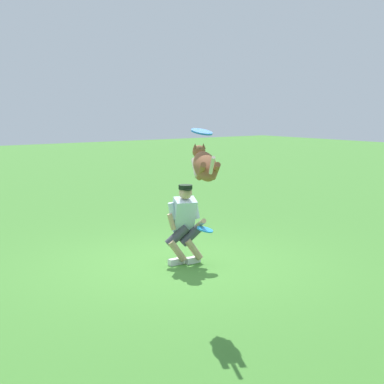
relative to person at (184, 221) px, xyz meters
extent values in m
plane|color=#478934|center=(0.11, 0.00, -0.70)|extent=(60.00, 60.00, 0.00)
cube|color=silver|center=(0.14, -0.04, -0.65)|extent=(0.26, 0.10, 0.10)
cylinder|color=tan|center=(0.15, 0.01, -0.46)|extent=(0.33, 0.20, 0.37)
cylinder|color=#41434E|center=(0.11, -0.04, -0.23)|extent=(0.43, 0.26, 0.37)
cube|color=silver|center=(-0.13, 0.04, -0.65)|extent=(0.26, 0.10, 0.10)
cylinder|color=tan|center=(-0.12, 0.09, -0.46)|extent=(0.33, 0.20, 0.37)
cylinder|color=#41434E|center=(-0.12, 0.03, -0.23)|extent=(0.43, 0.26, 0.37)
cube|color=silver|center=(-0.01, -0.04, 0.11)|extent=(0.44, 0.49, 0.58)
cylinder|color=silver|center=(0.19, -0.07, 0.17)|extent=(0.16, 0.13, 0.29)
cylinder|color=silver|center=(-0.20, 0.04, 0.17)|extent=(0.16, 0.13, 0.29)
cylinder|color=tan|center=(-0.16, 0.24, -0.01)|extent=(0.16, 0.30, 0.19)
cylinder|color=tan|center=(0.22, -0.04, 0.01)|extent=(0.16, 0.12, 0.27)
sphere|color=tan|center=(0.02, 0.06, 0.47)|extent=(0.21, 0.21, 0.21)
cylinder|color=black|center=(0.02, 0.06, 0.56)|extent=(0.22, 0.22, 0.07)
cylinder|color=black|center=(0.05, 0.16, 0.53)|extent=(0.12, 0.12, 0.02)
ellipsoid|color=#925A39|center=(0.99, 1.82, 1.10)|extent=(0.56, 0.75, 0.48)
ellipsoid|color=beige|center=(0.91, 1.66, 1.07)|extent=(0.14, 0.20, 0.17)
sphere|color=#925A39|center=(0.80, 1.44, 1.24)|extent=(0.17, 0.17, 0.17)
cone|color=#925A39|center=(0.76, 1.36, 1.22)|extent=(0.12, 0.12, 0.09)
cone|color=#925A39|center=(0.76, 1.49, 1.32)|extent=(0.06, 0.06, 0.07)
cone|color=#925A39|center=(0.86, 1.44, 1.32)|extent=(0.06, 0.06, 0.07)
cylinder|color=beige|center=(0.82, 1.68, 1.06)|extent=(0.20, 0.31, 0.24)
cylinder|color=beige|center=(0.98, 1.61, 1.06)|extent=(0.20, 0.31, 0.24)
cylinder|color=#925A39|center=(0.99, 2.03, 1.06)|extent=(0.20, 0.31, 0.24)
cylinder|color=#925A39|center=(1.15, 1.95, 1.06)|extent=(0.20, 0.31, 0.24)
cylinder|color=beige|center=(1.16, 2.18, 1.15)|extent=(0.13, 0.20, 0.23)
cylinder|color=#2F81E4|center=(0.84, 1.55, 1.50)|extent=(0.29, 0.29, 0.10)
cylinder|color=#2491E8|center=(-0.14, 0.36, -0.09)|extent=(0.26, 0.27, 0.11)
camera|label=1|loc=(5.32, 7.43, 1.82)|focal=54.54mm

